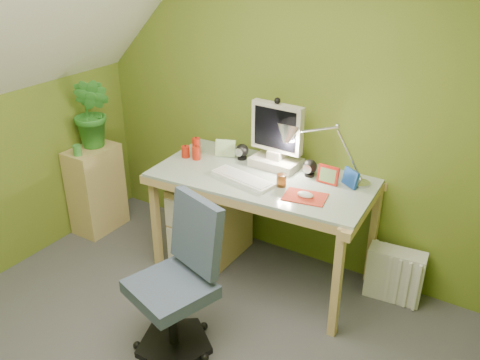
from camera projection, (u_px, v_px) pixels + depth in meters
The scene contains 19 objects.
wall_back at pixel (285, 104), 3.59m from camera, with size 3.20×0.01×2.40m, color olive.
desk at pixel (262, 226), 3.64m from camera, with size 1.50×0.75×0.80m, color tan, non-canonical shape.
monitor at pixel (277, 134), 3.49m from camera, with size 0.35×0.20×0.48m, color beige, non-canonical shape.
speaker_left at pixel (242, 152), 3.69m from camera, with size 0.10×0.10×0.12m, color black, non-canonical shape.
speaker_right at pixel (310, 168), 3.43m from camera, with size 0.10×0.10×0.12m, color black, non-canonical shape.
keyboard at pixel (243, 179), 3.39m from camera, with size 0.46×0.15×0.02m, color white.
mousepad at pixel (305, 197), 3.17m from camera, with size 0.26×0.19×0.01m, color red.
mouse at pixel (305, 195), 3.17m from camera, with size 0.11×0.07×0.04m, color white.
amber_tumbler at pixel (281, 180), 3.30m from camera, with size 0.06×0.06×0.08m, color brown.
candle_cluster at pixel (193, 148), 3.73m from camera, with size 0.17×0.15×0.13m, color red, non-canonical shape.
photo_frame_red at pixel (328, 175), 3.33m from camera, with size 0.14×0.02×0.12m, color red.
photo_frame_blue at pixel (351, 178), 3.29m from camera, with size 0.13×0.02×0.12m, color #164097.
photo_frame_green at pixel (226, 148), 3.73m from camera, with size 0.15×0.02×0.13m, color #A6C688.
desk_lamp at pixel (339, 140), 3.26m from camera, with size 0.55×0.24×0.59m, color silver, non-canonical shape.
side_ledge at pixel (96, 189), 4.23m from camera, with size 0.27×0.42×0.73m, color tan.
potted_plant at pixel (92, 113), 3.97m from camera, with size 0.32×0.26×0.58m, color #2F7E2A.
green_cup at pixel (77, 150), 3.93m from camera, with size 0.07×0.07×0.08m, color #40903C.
task_chair at pixel (170, 288), 2.93m from camera, with size 0.49×0.49×0.89m, color #3B4961, non-canonical shape.
radiator at pixel (395, 274), 3.47m from camera, with size 0.38×0.15×0.38m, color silver.
Camera 1 is at (1.56, -1.50, 2.29)m, focal length 38.00 mm.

